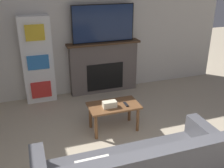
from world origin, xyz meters
name	(u,v)px	position (x,y,z in m)	size (l,w,h in m)	color
wall_back	(84,30)	(0.00, 3.84, 1.35)	(6.34, 0.06, 2.70)	beige
fireplace	(104,67)	(0.37, 3.70, 0.56)	(1.56, 0.28, 1.11)	#605651
tv	(103,24)	(0.37, 3.68, 1.49)	(1.30, 0.03, 0.76)	black
coffee_table	(114,109)	(0.06, 2.15, 0.38)	(0.83, 0.48, 0.46)	brown
tissue_box	(110,104)	(-0.03, 2.10, 0.51)	(0.22, 0.12, 0.10)	beige
remote_control	(126,104)	(0.25, 2.08, 0.47)	(0.04, 0.15, 0.02)	black
bookshelf	(38,60)	(-0.98, 3.67, 0.85)	(0.59, 0.29, 1.71)	white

